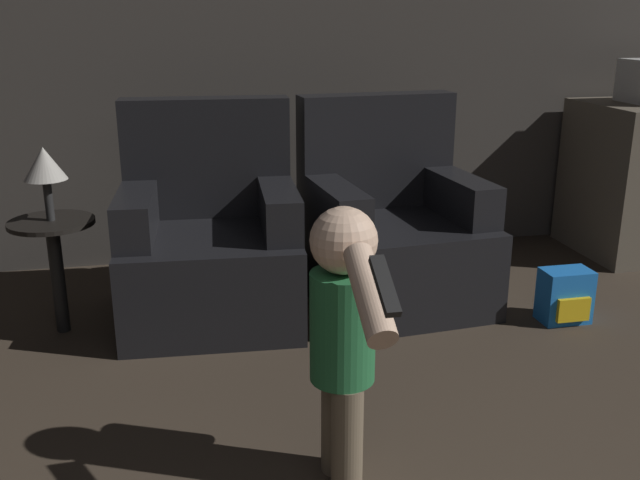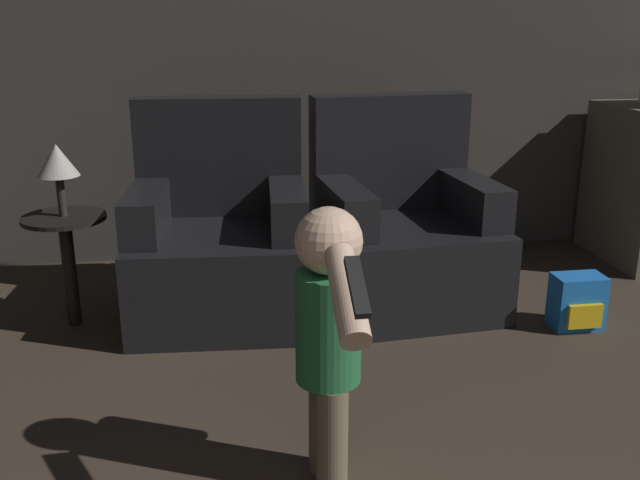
% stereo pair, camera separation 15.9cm
% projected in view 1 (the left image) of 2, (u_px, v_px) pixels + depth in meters
% --- Properties ---
extents(wall_back, '(8.40, 0.05, 2.60)m').
position_uv_depth(wall_back, '(234.00, 28.00, 3.87)').
color(wall_back, '#423D38').
rests_on(wall_back, ground_plane).
extents(armchair_left, '(0.84, 0.82, 0.99)m').
position_uv_depth(armchair_left, '(210.00, 245.00, 3.33)').
color(armchair_left, black).
rests_on(armchair_left, ground_plane).
extents(armchair_right, '(0.86, 0.83, 0.99)m').
position_uv_depth(armchair_right, '(392.00, 233.00, 3.50)').
color(armchair_right, black).
rests_on(armchair_right, ground_plane).
extents(person_toddler, '(0.19, 0.60, 0.87)m').
position_uv_depth(person_toddler, '(343.00, 328.00, 2.04)').
color(person_toddler, brown).
rests_on(person_toddler, ground_plane).
extents(toy_backpack, '(0.22, 0.16, 0.25)m').
position_uv_depth(toy_backpack, '(565.00, 296.00, 3.30)').
color(toy_backpack, blue).
rests_on(toy_backpack, ground_plane).
extents(side_table, '(0.37, 0.37, 0.52)m').
position_uv_depth(side_table, '(54.00, 245.00, 3.12)').
color(side_table, black).
rests_on(side_table, ground_plane).
extents(lamp, '(0.18, 0.18, 0.32)m').
position_uv_depth(lamp, '(44.00, 165.00, 3.01)').
color(lamp, '#262626').
rests_on(lamp, side_table).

